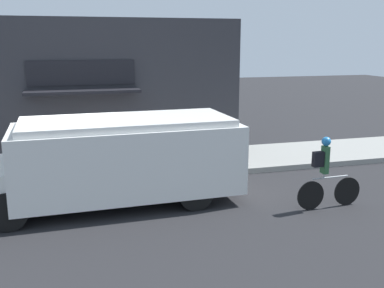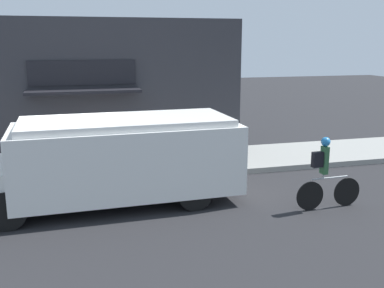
{
  "view_description": "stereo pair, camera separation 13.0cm",
  "coord_description": "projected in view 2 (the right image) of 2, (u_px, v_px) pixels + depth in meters",
  "views": [
    {
      "loc": [
        0.04,
        -12.11,
        3.93
      ],
      "look_at": [
        3.37,
        -0.2,
        1.1
      ],
      "focal_mm": 42.0,
      "sensor_mm": 36.0,
      "label": 1
    },
    {
      "loc": [
        0.17,
        -12.15,
        3.93
      ],
      "look_at": [
        3.37,
        -0.2,
        1.1
      ],
      "focal_mm": 42.0,
      "sensor_mm": 36.0,
      "label": 2
    }
  ],
  "objects": [
    {
      "name": "ground_plane",
      "position": [
        71.0,
        189.0,
        12.27
      ],
      "size": [
        70.0,
        70.0,
        0.0
      ],
      "primitive_type": "plane",
      "color": "#232326"
    },
    {
      "name": "sidewalk",
      "position": [
        71.0,
        171.0,
        13.63
      ],
      "size": [
        28.0,
        2.93,
        0.18
      ],
      "color": "gray",
      "rests_on": "ground_plane"
    },
    {
      "name": "storefront",
      "position": [
        67.0,
        90.0,
        14.86
      ],
      "size": [
        12.25,
        1.04,
        4.71
      ],
      "color": "#2D2D33",
      "rests_on": "ground_plane"
    },
    {
      "name": "school_bus",
      "position": [
        113.0,
        159.0,
        10.93
      ],
      "size": [
        6.79,
        2.8,
        2.13
      ],
      "rotation": [
        0.0,
        0.0,
        0.03
      ],
      "color": "white",
      "rests_on": "ground_plane"
    },
    {
      "name": "cyclist",
      "position": [
        326.0,
        175.0,
        10.65
      ],
      "size": [
        1.73,
        0.22,
        1.76
      ],
      "rotation": [
        0.0,
        0.0,
        0.04
      ],
      "color": "black",
      "rests_on": "ground_plane"
    },
    {
      "name": "trash_bin",
      "position": [
        23.0,
        155.0,
        13.31
      ],
      "size": [
        0.52,
        0.52,
        0.92
      ],
      "color": "#38383D",
      "rests_on": "sidewalk"
    }
  ]
}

